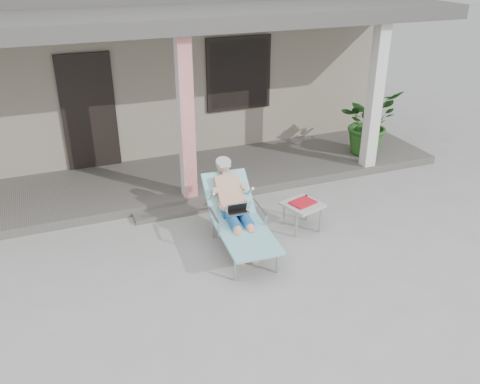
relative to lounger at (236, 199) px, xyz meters
name	(u,v)px	position (x,y,z in m)	size (l,w,h in m)	color
ground	(236,271)	(-0.26, -0.65, -0.72)	(60.00, 60.00, 0.00)	#9E9E99
house	(132,55)	(-0.26, 5.84, 0.95)	(10.40, 5.40, 3.30)	gray
porch_deck	(177,179)	(-0.26, 2.35, -0.65)	(10.00, 2.00, 0.15)	#605B56
porch_overhang	(168,24)	(-0.26, 2.29, 2.07)	(10.00, 2.30, 2.85)	silver
porch_step	(195,208)	(-0.26, 1.20, -0.68)	(2.00, 0.30, 0.07)	#605B56
lounger	(236,199)	(0.00, 0.00, 0.00)	(0.78, 1.83, 1.17)	#B7B7BC
side_table	(303,206)	(1.08, 0.04, -0.34)	(0.64, 0.64, 0.46)	#B7B7B2
potted_palm	(368,122)	(3.58, 2.07, 0.05)	(1.13, 0.98, 1.25)	#26591E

